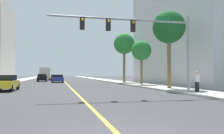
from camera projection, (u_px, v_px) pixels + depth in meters
name	position (u px, v px, depth m)	size (l,w,h in m)	color
ground	(64.00, 81.00, 46.58)	(192.00, 192.00, 0.00)	#38383A
sidewalk_left	(13.00, 81.00, 44.37)	(3.34, 168.00, 0.15)	beige
sidewalk_right	(111.00, 81.00, 48.79)	(3.34, 168.00, 0.15)	#B2ADA3
lane_marking_center	(64.00, 81.00, 46.58)	(0.16, 144.00, 0.01)	yellow
building_right_near	(200.00, 26.00, 34.16)	(12.82, 22.85, 17.06)	silver
traffic_signal_mast	(143.00, 34.00, 16.99)	(10.56, 0.36, 5.81)	gray
palm_near	(169.00, 28.00, 23.42)	(3.27, 3.27, 7.75)	brown
palm_mid	(141.00, 51.00, 31.39)	(2.67, 2.67, 5.89)	brown
palm_far	(124.00, 44.00, 39.41)	(3.52, 3.52, 8.26)	brown
car_blue	(58.00, 78.00, 41.72)	(2.03, 4.57, 1.40)	#1E389E
car_red	(55.00, 78.00, 49.42)	(1.96, 4.53, 1.36)	red
car_yellow	(6.00, 83.00, 21.40)	(1.93, 4.17, 1.46)	gold
car_black	(42.00, 78.00, 46.30)	(1.89, 4.07, 1.49)	black
delivery_truck	(45.00, 73.00, 57.70)	(2.49, 7.45, 2.99)	silver
pedestrian	(197.00, 82.00, 18.33)	(0.38, 0.38, 1.61)	black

